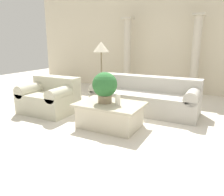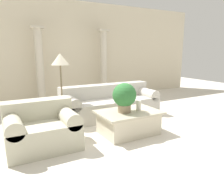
# 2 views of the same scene
# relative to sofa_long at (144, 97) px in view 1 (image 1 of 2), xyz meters

# --- Properties ---
(ground_plane) EXTENTS (16.00, 16.00, 0.00)m
(ground_plane) POSITION_rel_sofa_long_xyz_m (-0.10, -0.80, -0.32)
(ground_plane) COLOR silver
(wall_back) EXTENTS (10.00, 0.06, 3.20)m
(wall_back) POSITION_rel_sofa_long_xyz_m (-0.10, 2.40, 1.28)
(wall_back) COLOR beige
(wall_back) RESTS_ON ground_plane
(sofa_long) EXTENTS (2.40, 0.90, 0.78)m
(sofa_long) POSITION_rel_sofa_long_xyz_m (0.00, 0.00, 0.00)
(sofa_long) COLOR #B7B2A8
(sofa_long) RESTS_ON ground_plane
(loveseat) EXTENTS (1.16, 0.90, 0.78)m
(loveseat) POSITION_rel_sofa_long_xyz_m (-1.88, -1.04, 0.02)
(loveseat) COLOR beige
(loveseat) RESTS_ON ground_plane
(coffee_table) EXTENTS (1.22, 0.84, 0.46)m
(coffee_table) POSITION_rel_sofa_long_xyz_m (-0.24, -1.24, -0.09)
(coffee_table) COLOR beige
(coffee_table) RESTS_ON ground_plane
(potted_plant) EXTENTS (0.46, 0.46, 0.57)m
(potted_plant) POSITION_rel_sofa_long_xyz_m (-0.35, -1.24, 0.45)
(potted_plant) COLOR #937F60
(potted_plant) RESTS_ON coffee_table
(pillar_candle) EXTENTS (0.09, 0.09, 0.21)m
(pillar_candle) POSITION_rel_sofa_long_xyz_m (-0.05, -1.30, 0.24)
(pillar_candle) COLOR silver
(pillar_candle) RESTS_ON coffee_table
(floor_lamp) EXTENTS (0.39, 0.39, 1.57)m
(floor_lamp) POSITION_rel_sofa_long_xyz_m (-1.19, 0.09, 1.03)
(floor_lamp) COLOR brown
(floor_lamp) RESTS_ON ground_plane
(column_left) EXTENTS (0.32, 0.32, 2.30)m
(column_left) POSITION_rel_sofa_long_xyz_m (-1.28, 1.92, 0.85)
(column_left) COLOR beige
(column_left) RESTS_ON ground_plane
(column_right) EXTENTS (0.32, 0.32, 2.30)m
(column_right) POSITION_rel_sofa_long_xyz_m (0.80, 1.92, 0.85)
(column_right) COLOR beige
(column_right) RESTS_ON ground_plane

